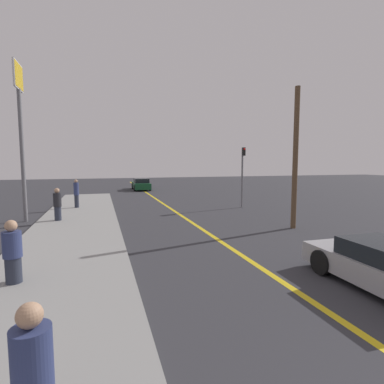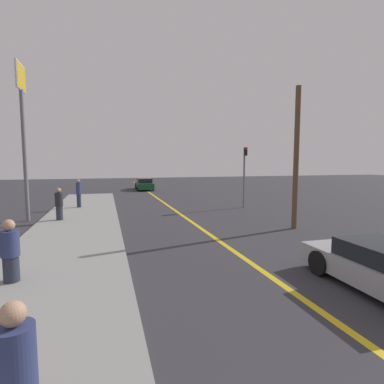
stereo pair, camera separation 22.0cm
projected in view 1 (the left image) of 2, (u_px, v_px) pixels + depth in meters
The scene contains 9 objects.
road_center_line at pixel (175, 211), 18.92m from camera, with size 0.20×60.00×0.01m.
sidewalk_left at pixel (76, 227), 14.07m from camera, with size 3.92×29.26×0.14m.
car_ahead_center at pixel (141, 184), 33.82m from camera, with size 1.95×4.80×1.30m.
pedestrian_mid_group at pixel (12, 252), 7.32m from camera, with size 0.44×0.44×1.57m.
pedestrian_far_standing at pixel (57, 204), 15.24m from camera, with size 0.39×0.39×1.66m.
pedestrian_by_sign at pixel (76, 193), 19.57m from camera, with size 0.32×0.32×1.85m.
traffic_light at pixel (243, 171), 20.29m from camera, with size 0.18×0.40×4.09m.
roadside_sign at pixel (20, 109), 15.13m from camera, with size 0.20×1.63×8.08m.
utility_pole at pixel (295, 159), 13.84m from camera, with size 0.24×0.24×6.53m.
Camera 1 is at (-4.44, -0.20, 3.10)m, focal length 28.00 mm.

